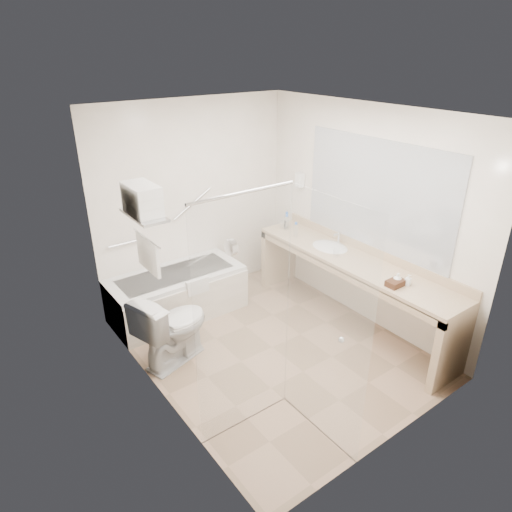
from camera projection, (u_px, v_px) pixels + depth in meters
floor at (272, 347)px, 5.03m from camera, size 3.20×3.20×0.00m
ceiling at (276, 112)px, 3.97m from camera, size 2.60×3.20×0.10m
wall_back at (194, 202)px, 5.67m from camera, size 2.60×0.10×2.50m
wall_front at (410, 314)px, 3.34m from camera, size 2.60×0.10×2.50m
wall_left at (152, 280)px, 3.81m from camera, size 0.10×3.20×2.50m
wall_right at (363, 217)px, 5.20m from camera, size 0.10×3.20×2.50m
bathtub at (177, 294)px, 5.55m from camera, size 1.60×0.73×0.59m
grab_bar_short at (125, 243)px, 5.26m from camera, size 0.40×0.03×0.03m
grab_bar_long at (192, 204)px, 5.62m from camera, size 0.53×0.03×0.33m
shower_enclosure at (284, 322)px, 3.57m from camera, size 0.96×0.91×2.11m
towel_shelf at (143, 209)px, 3.92m from camera, size 0.24×0.55×0.81m
vanity_counter at (352, 275)px, 5.20m from camera, size 0.55×2.70×0.95m
sink at (330, 249)px, 5.43m from camera, size 0.40×0.52×0.14m
faucet at (339, 238)px, 5.47m from camera, size 0.03×0.03×0.14m
mirror at (376, 195)px, 4.96m from camera, size 0.02×2.00×1.20m
hairdryer_unit at (300, 180)px, 5.86m from camera, size 0.08×0.10×0.18m
toilet at (173, 327)px, 4.68m from camera, size 0.91×0.67×0.80m
amenity_basket at (395, 283)px, 4.53m from camera, size 0.19×0.13×0.06m
soap_bottle_a at (408, 283)px, 4.55m from camera, size 0.09×0.13×0.05m
soap_bottle_b at (397, 280)px, 4.56m from camera, size 0.11×0.13×0.09m
water_bottle_left at (296, 230)px, 5.65m from camera, size 0.06×0.06×0.20m
water_bottle_mid at (287, 220)px, 5.94m from camera, size 0.07×0.07×0.22m
water_bottle_right at (287, 223)px, 5.87m from camera, size 0.06×0.06×0.21m
drinking_glass_near at (283, 225)px, 5.94m from camera, size 0.10×0.10×0.10m
drinking_glass_far at (336, 253)px, 5.15m from camera, size 0.09×0.09×0.09m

